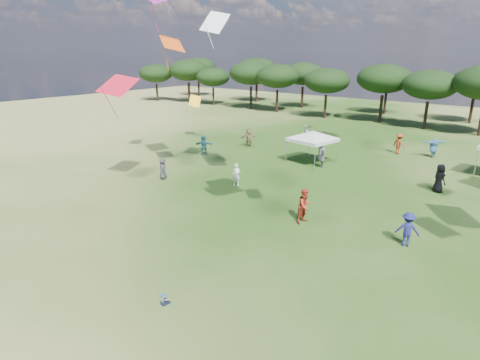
# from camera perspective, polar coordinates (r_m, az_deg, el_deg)

# --- Properties ---
(ground) EXTENTS (140.00, 140.00, 0.00)m
(ground) POSITION_cam_1_polar(r_m,az_deg,el_deg) (14.67, -17.04, -20.28)
(ground) COLOR #2D5018
(ground) RESTS_ON ground
(tent_left) EXTENTS (6.30, 6.30, 2.99)m
(tent_left) POSITION_cam_1_polar(r_m,az_deg,el_deg) (33.24, 10.33, 6.67)
(tent_left) COLOR gray
(tent_left) RESTS_ON ground
(toddler) EXTENTS (0.32, 0.35, 0.46)m
(toddler) POSITION_cam_1_polar(r_m,az_deg,el_deg) (15.54, -10.73, -16.38)
(toddler) COLOR black
(toddler) RESTS_ON ground
(festival_crowd) EXTENTS (28.30, 20.62, 1.92)m
(festival_crowd) POSITION_cam_1_polar(r_m,az_deg,el_deg) (32.00, 14.94, 2.86)
(festival_crowd) COLOR navy
(festival_crowd) RESTS_ON ground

